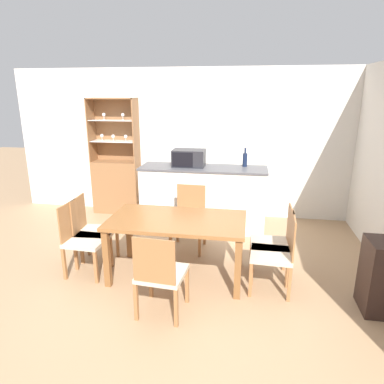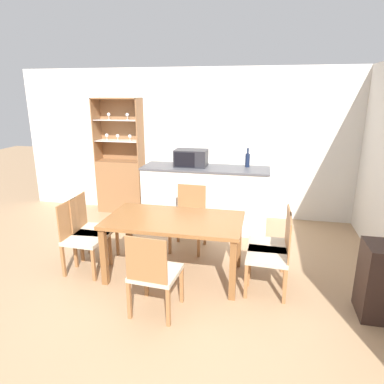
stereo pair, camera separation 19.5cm
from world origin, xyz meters
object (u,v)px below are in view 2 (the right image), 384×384
object	(u,v)px
dining_chair_head_far	(189,218)
microwave	(191,158)
wine_bottle	(248,160)
dining_chair_side_left_near	(82,237)
display_cabinet	(121,178)
dining_table	(174,226)
dining_chair_side_left_far	(92,229)
dining_chair_head_near	(154,273)
dining_chair_side_right_near	(272,255)
dining_chair_side_right_far	(272,245)

from	to	relation	value
dining_chair_head_far	microwave	world-z (taller)	microwave
wine_bottle	dining_chair_side_left_near	bearing A→B (deg)	-135.23
display_cabinet	wine_bottle	distance (m)	2.38
display_cabinet	dining_table	bearing A→B (deg)	-53.15
dining_chair_head_far	dining_chair_side_left_near	distance (m)	1.45
dining_table	wine_bottle	world-z (taller)	wine_bottle
dining_chair_side_left_near	dining_chair_side_left_far	distance (m)	0.25
dining_chair_head_near	dining_chair_side_right_near	bearing A→B (deg)	33.95
dining_chair_side_right_far	dining_chair_head_near	xyz separation A→B (m)	(-1.14, -0.91, 0.00)
dining_chair_head_near	wine_bottle	world-z (taller)	wine_bottle
dining_chair_side_right_far	dining_chair_side_left_near	distance (m)	2.28
dining_chair_side_right_far	microwave	world-z (taller)	microwave
dining_chair_side_right_far	wine_bottle	distance (m)	1.78
dining_chair_side_right_far	dining_chair_side_left_far	world-z (taller)	same
dining_chair_side_right_far	dining_chair_side_right_near	size ratio (longest dim) A/B	1.00
dining_table	dining_chair_side_right_near	size ratio (longest dim) A/B	1.79
microwave	dining_chair_head_far	bearing A→B (deg)	-80.04
dining_chair_side_right_near	microwave	xyz separation A→B (m)	(-1.28, 1.72, 0.70)
wine_bottle	dining_chair_side_right_near	bearing A→B (deg)	-77.88
dining_chair_head_far	dining_chair_side_right_far	bearing A→B (deg)	152.42
display_cabinet	dining_chair_side_left_far	world-z (taller)	display_cabinet
dining_table	dining_chair_side_right_far	distance (m)	1.16
dining_chair_side_left_far	dining_table	bearing A→B (deg)	79.79
dining_chair_head_far	wine_bottle	bearing A→B (deg)	-125.59
display_cabinet	dining_chair_head_far	size ratio (longest dim) A/B	2.31
microwave	dining_chair_side_right_far	bearing A→B (deg)	-48.84
dining_chair_head_far	dining_chair_side_left_far	world-z (taller)	same
dining_table	dining_chair_side_right_near	distance (m)	1.16
dining_chair_side_right_far	dining_chair_side_left_near	size ratio (longest dim) A/B	1.00
dining_chair_head_near	wine_bottle	distance (m)	2.70
dining_chair_side_left_near	dining_chair_side_left_far	size ratio (longest dim) A/B	1.00
display_cabinet	dining_chair_side_right_near	xyz separation A→B (m)	(2.70, -2.22, -0.17)
microwave	wine_bottle	distance (m)	0.89
dining_table	microwave	distance (m)	1.68
display_cabinet	dining_chair_side_left_far	size ratio (longest dim) A/B	2.31
dining_chair_side_right_near	wine_bottle	size ratio (longest dim) A/B	2.97
display_cabinet	dining_chair_side_right_far	distance (m)	3.34
display_cabinet	dining_chair_head_far	world-z (taller)	display_cabinet
dining_chair_side_left_near	wine_bottle	world-z (taller)	wine_bottle
dining_chair_head_near	dining_chair_side_left_far	world-z (taller)	same
wine_bottle	dining_chair_side_left_far	bearing A→B (deg)	-139.45
dining_chair_side_right_far	display_cabinet	bearing A→B (deg)	53.09
dining_chair_head_far	dining_chair_head_near	distance (m)	1.55
display_cabinet	dining_chair_side_right_far	xyz separation A→B (m)	(2.70, -1.96, -0.17)
dining_chair_side_right_near	dining_chair_side_left_far	size ratio (longest dim) A/B	1.00
dining_chair_side_left_near	microwave	world-z (taller)	microwave
dining_chair_head_far	microwave	bearing A→B (deg)	-78.00
dining_chair_head_near	microwave	size ratio (longest dim) A/B	1.76
dining_chair_head_far	dining_chair_side_right_near	bearing A→B (deg)	143.34
dining_chair_head_near	dining_chair_side_right_near	world-z (taller)	same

